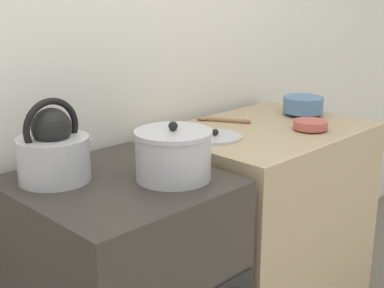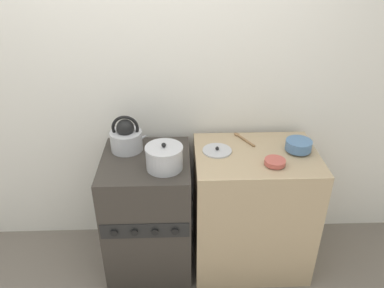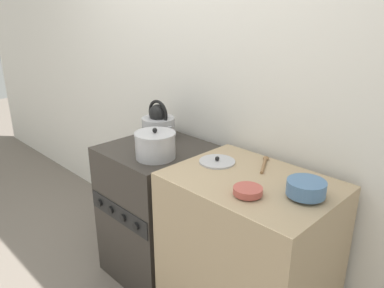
{
  "view_description": "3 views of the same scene",
  "coord_description": "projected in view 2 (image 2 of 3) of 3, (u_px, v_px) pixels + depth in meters",
  "views": [
    {
      "loc": [
        -0.9,
        -0.91,
        1.44
      ],
      "look_at": [
        0.34,
        0.33,
        0.92
      ],
      "focal_mm": 50.0,
      "sensor_mm": 36.0,
      "label": 1
    },
    {
      "loc": [
        0.23,
        -1.76,
        2.14
      ],
      "look_at": [
        0.3,
        0.27,
        1.0
      ],
      "focal_mm": 35.0,
      "sensor_mm": 36.0,
      "label": 2
    },
    {
      "loc": [
        1.67,
        -1.04,
        1.69
      ],
      "look_at": [
        0.34,
        0.27,
        1.0
      ],
      "focal_mm": 35.0,
      "sensor_mm": 36.0,
      "label": 3
    }
  ],
  "objects": [
    {
      "name": "kettle",
      "position": [
        127.0,
        137.0,
        2.47
      ],
      "size": [
        0.26,
        0.21,
        0.25
      ],
      "color": "#B2B2B7",
      "rests_on": "stove"
    },
    {
      "name": "wall_back",
      "position": [
        146.0,
        85.0,
        2.55
      ],
      "size": [
        7.0,
        0.06,
        2.5
      ],
      "color": "silver",
      "rests_on": "ground_plane"
    },
    {
      "name": "wooden_spoon",
      "position": [
        243.0,
        138.0,
        2.57
      ],
      "size": [
        0.13,
        0.21,
        0.02
      ],
      "color": "olive",
      "rests_on": "counter"
    },
    {
      "name": "counter",
      "position": [
        251.0,
        209.0,
        2.63
      ],
      "size": [
        0.8,
        0.59,
        0.91
      ],
      "color": "tan",
      "rests_on": "ground_plane"
    },
    {
      "name": "small_ceramic_bowl",
      "position": [
        275.0,
        162.0,
        2.28
      ],
      "size": [
        0.13,
        0.13,
        0.04
      ],
      "color": "#B75147",
      "rests_on": "counter"
    },
    {
      "name": "loose_pot_lid",
      "position": [
        217.0,
        150.0,
        2.43
      ],
      "size": [
        0.19,
        0.19,
        0.03
      ],
      "color": "#B2B2B7",
      "rests_on": "counter"
    },
    {
      "name": "stove",
      "position": [
        149.0,
        213.0,
        2.62
      ],
      "size": [
        0.57,
        0.62,
        0.88
      ],
      "color": "#332D28",
      "rests_on": "ground_plane"
    },
    {
      "name": "enamel_bowl",
      "position": [
        299.0,
        145.0,
        2.41
      ],
      "size": [
        0.17,
        0.17,
        0.08
      ],
      "color": "#4C729E",
      "rests_on": "counter"
    },
    {
      "name": "cooking_pot",
      "position": [
        164.0,
        157.0,
        2.28
      ],
      "size": [
        0.23,
        0.23,
        0.18
      ],
      "color": "#B2B2B7",
      "rests_on": "stove"
    }
  ]
}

